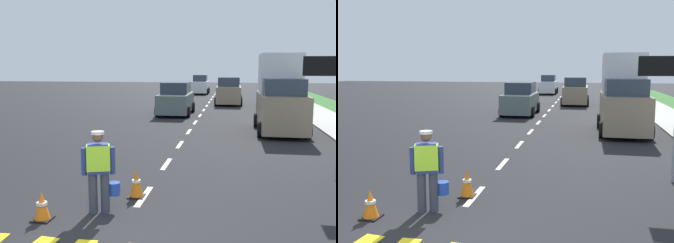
% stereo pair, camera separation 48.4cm
% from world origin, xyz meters
% --- Properties ---
extents(ground_plane, '(96.00, 96.00, 0.00)m').
position_xyz_m(ground_plane, '(0.00, 21.00, 0.00)').
color(ground_plane, black).
extents(lane_center_line, '(0.14, 46.40, 0.01)m').
position_xyz_m(lane_center_line, '(0.00, 25.20, 0.00)').
color(lane_center_line, silver).
rests_on(lane_center_line, ground).
extents(road_worker, '(0.70, 0.53, 1.67)m').
position_xyz_m(road_worker, '(-0.65, 1.64, 0.93)').
color(road_worker, '#383D4C').
rests_on(road_worker, ground).
extents(lane_direction_sign, '(1.16, 0.11, 3.20)m').
position_xyz_m(lane_direction_sign, '(4.43, 4.83, 2.41)').
color(lane_direction_sign, gray).
rests_on(lane_direction_sign, ground).
extents(traffic_cone_near, '(0.36, 0.36, 0.57)m').
position_xyz_m(traffic_cone_near, '(-1.63, 1.07, 0.28)').
color(traffic_cone_near, black).
rests_on(traffic_cone_near, ground).
extents(traffic_cone_far, '(0.36, 0.36, 0.65)m').
position_xyz_m(traffic_cone_far, '(-0.16, 2.65, 0.32)').
color(traffic_cone_far, black).
rests_on(traffic_cone_far, ground).
extents(delivery_truck, '(2.16, 4.60, 3.54)m').
position_xyz_m(delivery_truck, '(4.08, 12.45, 1.61)').
color(delivery_truck, gray).
rests_on(delivery_truck, ground).
extents(car_oncoming_second, '(2.08, 4.25, 2.00)m').
position_xyz_m(car_oncoming_second, '(-1.54, 18.07, 0.93)').
color(car_oncoming_second, slate).
rests_on(car_oncoming_second, ground).
extents(car_outgoing_far, '(2.10, 4.35, 2.15)m').
position_xyz_m(car_outgoing_far, '(1.62, 25.19, 1.00)').
color(car_outgoing_far, gray).
rests_on(car_outgoing_far, ground).
extents(car_oncoming_third, '(1.92, 3.94, 2.08)m').
position_xyz_m(car_oncoming_third, '(-1.62, 37.01, 0.96)').
color(car_oncoming_third, silver).
rests_on(car_oncoming_third, ground).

